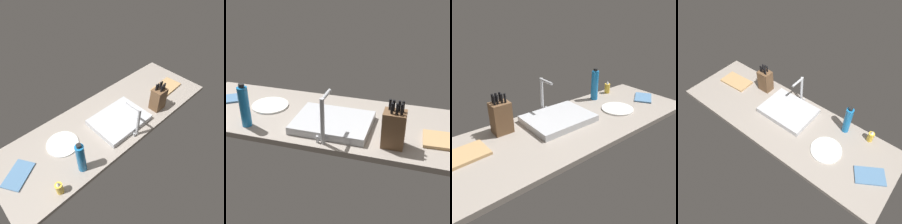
{
  "view_description": "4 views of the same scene",
  "coord_description": "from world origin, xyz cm",
  "views": [
    {
      "loc": [
        84.06,
        91.67,
        131.93
      ],
      "look_at": [
        -1.47,
        1.16,
        10.61
      ],
      "focal_mm": 33.1,
      "sensor_mm": 36.0,
      "label": 1
    },
    {
      "loc": [
        -51.86,
        161.35,
        98.48
      ],
      "look_at": [
        -3.65,
        0.46,
        8.85
      ],
      "focal_mm": 49.54,
      "sensor_mm": 36.0,
      "label": 2
    },
    {
      "loc": [
        -91.13,
        -107.91,
        79.88
      ],
      "look_at": [
        -0.71,
        4.98,
        11.52
      ],
      "focal_mm": 37.37,
      "sensor_mm": 36.0,
      "label": 3
    },
    {
      "loc": [
        86.27,
        -99.11,
        156.26
      ],
      "look_at": [
        2.84,
        3.91,
        11.67
      ],
      "focal_mm": 36.93,
      "sensor_mm": 36.0,
      "label": 4
    }
  ],
  "objects": [
    {
      "name": "water_bottle",
      "position": [
        46.93,
        22.78,
        16.28
      ],
      "size": [
        6.03,
        6.03,
        27.06
      ],
      "color": "#1970B7",
      "rests_on": "countertop_slab"
    },
    {
      "name": "countertop_slab",
      "position": [
        0.0,
        0.0,
        1.75
      ],
      "size": [
        197.81,
        66.16,
        3.5
      ],
      "primitive_type": "cube",
      "color": "gray",
      "rests_on": "ground"
    },
    {
      "name": "knife_block",
      "position": [
        -40.07,
        19.34,
        14.21
      ],
      "size": [
        11.95,
        9.72,
        26.49
      ],
      "rotation": [
        0.0,
        0.0,
        -0.0
      ],
      "color": "brown",
      "rests_on": "countertop_slab"
    },
    {
      "name": "dinner_plate",
      "position": [
        45.66,
        -4.19,
        4.1
      ],
      "size": [
        24.6,
        24.6,
        1.2
      ],
      "primitive_type": "cylinder",
      "color": "white",
      "rests_on": "countertop_slab"
    },
    {
      "name": "faucet",
      "position": [
        -3.12,
        26.53,
        19.53
      ],
      "size": [
        5.5,
        14.22,
        27.15
      ],
      "color": "#B7BABF",
      "rests_on": "countertop_slab"
    },
    {
      "name": "sink_basin",
      "position": [
        -2.83,
        8.54,
        5.78
      ],
      "size": [
        45.58,
        34.37,
        4.56
      ],
      "primitive_type": "cube",
      "color": "#B7BABF",
      "rests_on": "countertop_slab"
    }
  ]
}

